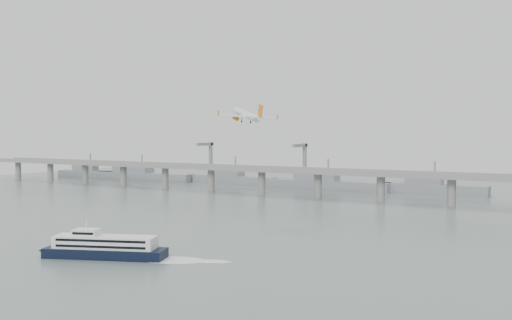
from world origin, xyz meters
The scene contains 5 objects.
ground centered at (0.00, 0.00, 0.00)m, with size 900.00×900.00×0.00m, color slate.
bridge centered at (-1.15, 200.00, 17.65)m, with size 800.00×22.00×23.90m.
distant_fleet centered at (-155.36, 265.08, 6.22)m, with size 453.00×60.90×40.00m.
ferry centered at (-13.12, -43.27, 4.20)m, with size 78.34×36.90×15.47m.
airliner centered at (-19.98, 78.50, 60.79)m, with size 36.68×34.56×11.37m.
Camera 1 is at (161.71, -219.31, 51.20)m, focal length 42.00 mm.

